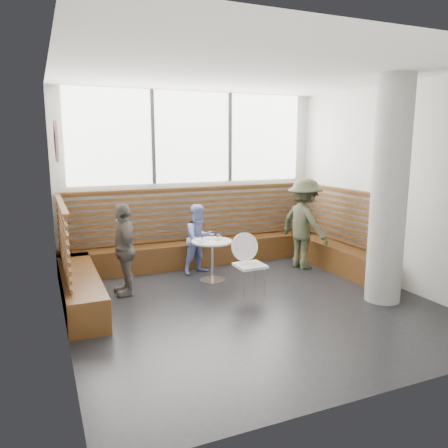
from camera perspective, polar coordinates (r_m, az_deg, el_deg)
name	(u,v)px	position (r m, az deg, el deg)	size (l,w,h in m)	color
room	(253,193)	(6.00, 3.75, 4.03)	(5.00, 5.00, 3.20)	silver
booth	(207,249)	(7.81, -2.23, -3.31)	(5.00, 2.50, 1.44)	#452911
concrete_column	(389,192)	(6.58, 20.77, 3.93)	(0.50, 0.50, 3.20)	gray
wall_art	(56,141)	(5.72, -21.10, 10.04)	(0.50, 0.50, 0.03)	white
cafe_table	(212,252)	(7.25, -1.58, -3.69)	(0.67, 0.67, 0.69)	silver
cafe_chair	(248,259)	(6.67, 3.15, -4.55)	(0.44, 0.43, 0.93)	white
adult_man	(304,224)	(8.08, 10.43, 0.04)	(1.07, 0.61, 1.65)	#3E422C
child_back	(199,239)	(7.67, -3.24, -1.98)	(0.60, 0.47, 1.23)	#7A8DD5
child_left	(124,249)	(6.76, -12.92, -3.22)	(0.82, 0.34, 1.40)	#615D58
plate_near	(201,239)	(7.28, -3.07, -2.00)	(0.19, 0.19, 0.01)	white
plate_far	(211,238)	(7.36, -1.75, -1.87)	(0.18, 0.18, 0.01)	white
glass_left	(201,239)	(7.07, -3.03, -2.03)	(0.06, 0.06, 0.10)	white
glass_mid	(219,238)	(7.14, -0.72, -1.83)	(0.07, 0.07, 0.11)	white
glass_right	(219,236)	(7.32, -0.61, -1.58)	(0.06, 0.06, 0.10)	white
menu_card	(217,242)	(7.07, -0.98, -2.41)	(0.22, 0.15, 0.00)	#A5C64C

